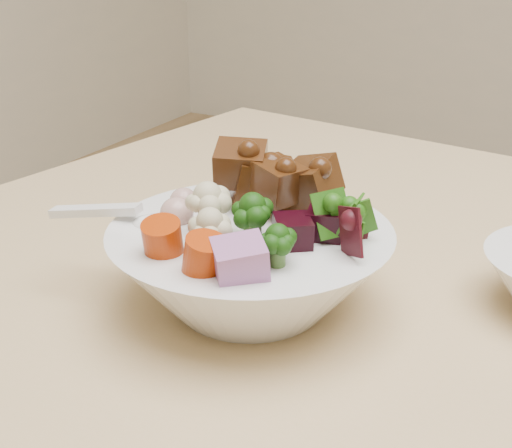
# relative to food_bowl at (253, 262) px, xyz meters

# --- Properties ---
(food_bowl) EXTENTS (0.22, 0.22, 0.12)m
(food_bowl) POSITION_rel_food_bowl_xyz_m (0.00, 0.00, 0.00)
(food_bowl) COLOR white
(food_bowl) RESTS_ON dining_table
(soup_spoon) EXTENTS (0.11, 0.04, 0.02)m
(soup_spoon) POSITION_rel_food_bowl_xyz_m (-0.08, -0.03, 0.03)
(soup_spoon) COLOR white
(soup_spoon) RESTS_ON food_bowl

